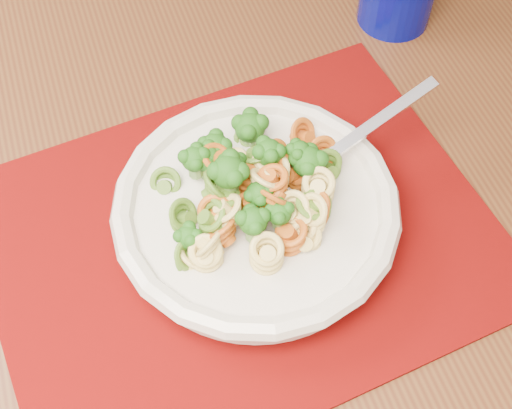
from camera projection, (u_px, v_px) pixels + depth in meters
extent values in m
cube|color=#502F16|center=(262.00, 152.00, 0.71)|extent=(1.46, 1.10, 0.04)
cube|color=#502F16|center=(504.00, 42.00, 1.31)|extent=(0.08, 0.08, 0.68)
cube|color=#610504|center=(241.00, 238.00, 0.63)|extent=(0.52, 0.45, 0.00)
cylinder|color=beige|center=(256.00, 226.00, 0.63)|extent=(0.10, 0.10, 0.01)
cylinder|color=beige|center=(256.00, 215.00, 0.62)|extent=(0.23, 0.23, 0.03)
torus|color=beige|center=(256.00, 206.00, 0.60)|extent=(0.25, 0.25, 0.02)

